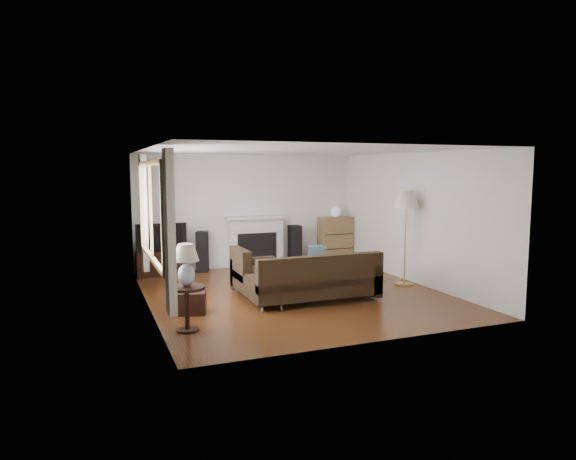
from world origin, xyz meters
name	(u,v)px	position (x,y,z in m)	size (l,w,h in m)	color
room	(294,223)	(0.00, 0.00, 1.25)	(5.10, 5.60, 2.54)	#572C13
window	(151,211)	(-2.45, -0.20, 1.55)	(0.12, 2.74, 1.54)	olive
curtain_near	(170,232)	(-2.40, -1.72, 1.40)	(0.10, 0.35, 2.10)	beige
curtain_far	(144,213)	(-2.40, 1.32, 1.40)	(0.10, 0.35, 2.10)	beige
fireplace	(256,241)	(0.15, 2.64, 0.57)	(1.40, 0.26, 1.15)	white
tv_stand	(161,263)	(-1.96, 2.49, 0.25)	(1.01, 0.46, 0.51)	black
television	(161,237)	(-1.96, 2.49, 0.80)	(1.02, 0.13, 0.59)	black
speaker_left	(202,252)	(-1.09, 2.54, 0.43)	(0.24, 0.29, 0.87)	black
speaker_right	(295,245)	(1.05, 2.55, 0.45)	(0.25, 0.30, 0.91)	black
bookshelf	(335,240)	(2.08, 2.53, 0.54)	(0.78, 0.37, 1.07)	olive
globe_lamp	(336,212)	(2.08, 2.53, 1.20)	(0.25, 0.25, 0.25)	white
sectional_sofa	(313,278)	(0.10, -0.60, 0.38)	(2.37, 1.73, 0.77)	black
coffee_table	(275,274)	(-0.10, 0.73, 0.22)	(1.14, 0.62, 0.45)	olive
footstool	(192,302)	(-1.92, -0.57, 0.17)	(0.40, 0.40, 0.34)	black
floor_lamp	(405,238)	(2.21, -0.13, 0.90)	(0.46, 0.46, 1.80)	#AD8B3C
side_table	(187,309)	(-2.15, -1.43, 0.31)	(0.50, 0.50, 0.62)	black
table_lamp	(186,265)	(-2.15, -1.43, 0.91)	(0.35, 0.35, 0.57)	silver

